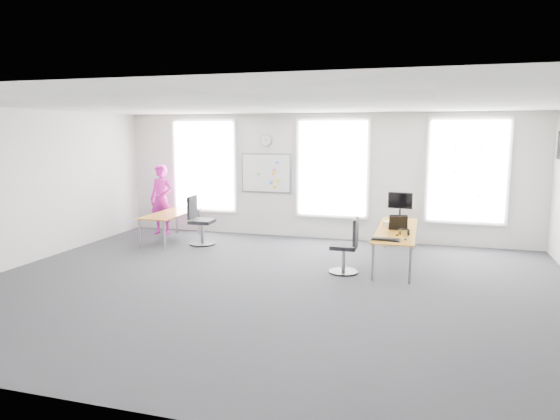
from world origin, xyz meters
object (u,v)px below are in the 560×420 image
(chair_right, at_px, (347,249))
(chair_left, at_px, (199,223))
(keyboard, at_px, (386,240))
(headphones, at_px, (404,232))
(desk_right, at_px, (396,231))
(person, at_px, (161,200))
(desk_left, at_px, (171,215))
(monitor, at_px, (400,203))

(chair_right, bearing_deg, chair_left, -111.61)
(keyboard, bearing_deg, headphones, 73.24)
(desk_right, height_order, person, person)
(keyboard, bearing_deg, chair_right, 178.80)
(desk_left, distance_m, headphones, 5.48)
(person, xyz_separation_m, keyboard, (5.73, -2.34, -0.19))
(desk_right, distance_m, desk_left, 5.25)
(headphones, bearing_deg, person, 160.21)
(person, bearing_deg, chair_right, -15.15)
(chair_right, relative_size, keyboard, 2.07)
(desk_right, relative_size, monitor, 4.76)
(keyboard, bearing_deg, chair_left, 168.60)
(desk_right, xyz_separation_m, chair_left, (-4.42, 0.42, -0.14))
(desk_right, height_order, chair_left, chair_left)
(keyboard, xyz_separation_m, headphones, (0.27, 0.59, 0.04))
(chair_left, xyz_separation_m, person, (-1.42, 0.83, 0.39))
(person, xyz_separation_m, monitor, (5.84, -0.07, 0.15))
(person, bearing_deg, desk_left, -38.75)
(desk_right, relative_size, chair_left, 2.50)
(chair_right, distance_m, headphones, 1.12)
(chair_left, bearing_deg, monitor, -83.70)
(monitor, bearing_deg, headphones, -76.45)
(keyboard, relative_size, headphones, 2.49)
(desk_right, distance_m, monitor, 1.24)
(headphones, bearing_deg, chair_left, 165.06)
(keyboard, bearing_deg, desk_right, 91.95)
(person, distance_m, monitor, 5.84)
(chair_left, bearing_deg, desk_left, 76.50)
(desk_left, height_order, keyboard, keyboard)
(monitor, bearing_deg, keyboard, -84.77)
(person, bearing_deg, keyboard, -13.48)
(desk_right, bearing_deg, chair_left, 174.51)
(desk_left, xyz_separation_m, chair_right, (4.40, -1.54, -0.17))
(desk_left, relative_size, monitor, 3.16)
(chair_right, bearing_deg, person, -114.26)
(desk_right, relative_size, chair_right, 2.73)
(chair_right, height_order, monitor, monitor)
(headphones, distance_m, monitor, 1.71)
(desk_right, xyz_separation_m, headphones, (0.16, -0.50, 0.10))
(desk_left, height_order, chair_left, chair_left)
(chair_left, height_order, person, person)
(desk_right, bearing_deg, chair_right, -129.82)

